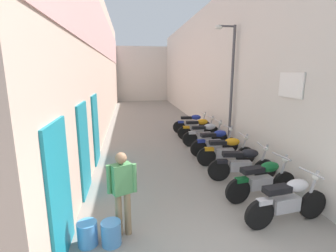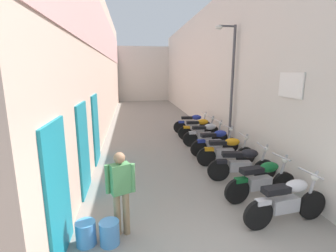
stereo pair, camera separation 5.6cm
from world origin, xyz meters
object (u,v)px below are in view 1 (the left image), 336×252
Objects in this scene: water_jug_beside_first at (111,233)px; motorcycle_fourth at (226,150)px; water_jug_near_door at (87,234)px; motorcycle_second at (262,179)px; motorcycle_third at (242,163)px; motorcycle_nearest at (288,200)px; motorcycle_seventh at (199,128)px; pedestrian_by_doorway at (122,188)px; motorcycle_sixth at (205,134)px; street_lamp at (230,79)px; motorcycle_fifth at (215,141)px; motorcycle_eighth at (192,123)px.

motorcycle_fourth is at bearing 43.83° from water_jug_beside_first.
motorcycle_fourth is 4.91m from water_jug_near_door.
motorcycle_second is 1.00× the size of motorcycle_third.
motorcycle_nearest is 6.33m from motorcycle_seventh.
motorcycle_nearest and motorcycle_fourth have the same top height.
motorcycle_second is at bearing 14.42° from pedestrian_by_doorway.
street_lamp is at bearing -34.75° from motorcycle_sixth.
motorcycle_seventh is at bearing 90.00° from motorcycle_sixth.
motorcycle_third is 1.00× the size of motorcycle_fourth.
street_lamp is at bearing 50.62° from water_jug_beside_first.
pedestrian_by_doorway is at bearing 177.17° from motorcycle_nearest.
motorcycle_fourth is 4.41× the size of water_jug_beside_first.
motorcycle_second is at bearing -90.00° from motorcycle_sixth.
motorcycle_second and motorcycle_fifth have the same top height.
motorcycle_fifth is at bearing 51.94° from pedestrian_by_doorway.
water_jug_beside_first is 0.09× the size of street_lamp.
motorcycle_nearest is 0.41× the size of street_lamp.
water_jug_near_door is at bearing -139.81° from motorcycle_fourth.
motorcycle_nearest is at bearing -90.00° from motorcycle_fifth.
water_jug_beside_first is at bearing -162.60° from motorcycle_second.
water_jug_beside_first is (-3.35, -6.42, -0.29)m from motorcycle_seventh.
water_jug_beside_first is (0.40, -0.05, 0.00)m from water_jug_near_door.
motorcycle_third is (-0.00, 1.99, 0.00)m from motorcycle_nearest.
street_lamp is (4.44, 4.88, 2.45)m from water_jug_near_door.
motorcycle_sixth is 0.41× the size of street_lamp.
motorcycle_nearest is 5.35m from street_lamp.
pedestrian_by_doorway is 0.95m from water_jug_near_door.
motorcycle_fifth is 1.00× the size of motorcycle_sixth.
motorcycle_third and motorcycle_fourth have the same top height.
motorcycle_sixth and motorcycle_seventh have the same top height.
motorcycle_third is at bearing 31.87° from water_jug_beside_first.
motorcycle_fifth is 4.39× the size of water_jug_near_door.
motorcycle_fifth and motorcycle_eighth have the same top height.
pedestrian_by_doorway is 6.30m from street_lamp.
motorcycle_nearest and motorcycle_second have the same top height.
water_jug_beside_first is (-3.35, -1.05, -0.29)m from motorcycle_second.
motorcycle_sixth is at bearing -90.00° from motorcycle_seventh.
street_lamp reaches higher than motorcycle_third.
motorcycle_nearest is at bearing -90.00° from motorcycle_fourth.
motorcycle_sixth is 2.32m from street_lamp.
motorcycle_seventh is 7.25m from water_jug_beside_first.
pedestrian_by_doorway is at bearing -136.58° from motorcycle_fourth.
motorcycle_fourth is at bearing -90.00° from motorcycle_sixth.
motorcycle_fourth is 4.33m from motorcycle_eighth.
motorcycle_second is 0.99× the size of motorcycle_seventh.
water_jug_near_door is at bearing -151.51° from motorcycle_third.
motorcycle_fourth is 1.00× the size of motorcycle_fifth.
street_lamp is at bearing 50.68° from pedestrian_by_doorway.
motorcycle_fifth reaches higher than water_jug_beside_first.
motorcycle_fourth is at bearing -90.00° from motorcycle_eighth.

